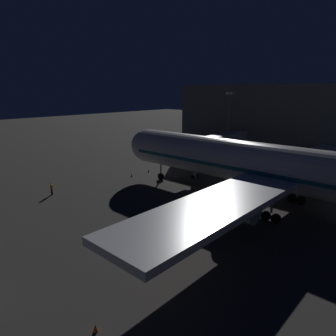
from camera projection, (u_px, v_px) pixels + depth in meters
name	position (u px, v px, depth m)	size (l,w,h in m)	color
ground_plane	(228.00, 197.00, 46.25)	(320.00, 320.00, 0.00)	#383533
airliner_at_gate	(289.00, 170.00, 39.10)	(55.01, 59.66, 18.93)	silver
jet_bridge	(213.00, 143.00, 59.02)	(19.28, 3.40, 7.41)	#9E9E99
apron_floodlight_mast	(229.00, 119.00, 72.67)	(2.90, 0.50, 15.37)	#59595E
ground_crew_marshaller_fwd	(52.00, 188.00, 47.13)	(0.40, 0.40, 1.91)	black
traffic_cone_nose_port	(149.00, 171.00, 60.55)	(0.36, 0.36, 0.55)	orange
traffic_cone_nose_starboard	(132.00, 175.00, 57.40)	(0.36, 0.36, 0.55)	orange
traffic_cone_wingtip_svc_side	(95.00, 328.00, 20.44)	(0.36, 0.36, 0.55)	orange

